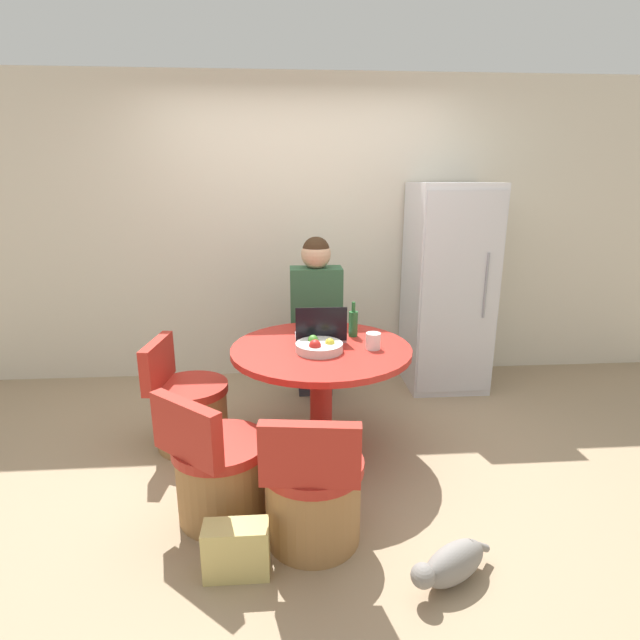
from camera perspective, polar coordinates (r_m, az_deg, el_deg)
The scene contains 14 objects.
ground_plane at distance 3.37m, azimuth -1.27°, elevation -15.63°, with size 12.00×12.00×0.00m, color #9E8466.
wall_back at distance 4.45m, azimuth -2.43°, elevation 9.95°, with size 7.00×0.06×2.60m.
refrigerator at distance 4.38m, azimuth 14.35°, elevation 3.58°, with size 0.65×0.66×1.73m.
dining_table at distance 3.27m, azimuth 0.13°, elevation -6.30°, with size 1.16×1.16×0.72m.
chair_near_left_corner at distance 2.82m, azimuth -11.45°, elevation -16.86°, with size 0.58×0.58×0.74m.
chair_left_side at distance 3.54m, azimuth -14.74°, elevation -9.91°, with size 0.52×0.51×0.74m.
chair_near_camera at distance 2.62m, azimuth -0.83°, elevation -19.36°, with size 0.51×0.52×0.74m.
person_seated at distance 3.96m, azimuth -0.48°, elevation 1.06°, with size 0.40×0.37×1.34m.
laptop at distance 3.32m, azimuth 0.06°, elevation -1.44°, with size 0.33×0.23×0.24m.
fruit_bowl at distance 3.11m, azimuth -0.12°, elevation -3.06°, with size 0.30×0.30×0.10m.
coffee_cup at distance 3.17m, azimuth 6.10°, elevation -2.40°, with size 0.09×0.09×0.10m.
bottle at distance 3.40m, azimuth 3.82°, elevation -0.34°, with size 0.06×0.06×0.24m.
cat at distance 2.56m, azimuth 14.79°, elevation -25.35°, with size 0.44×0.30×0.19m.
handbag at distance 2.54m, azimuth -9.53°, elevation -24.49°, with size 0.30×0.14×0.26m.
Camera 1 is at (-0.14, -2.87, 1.77)m, focal length 28.00 mm.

